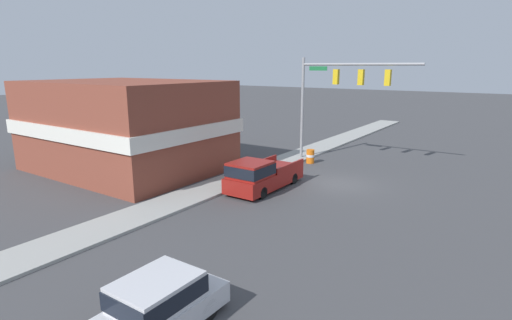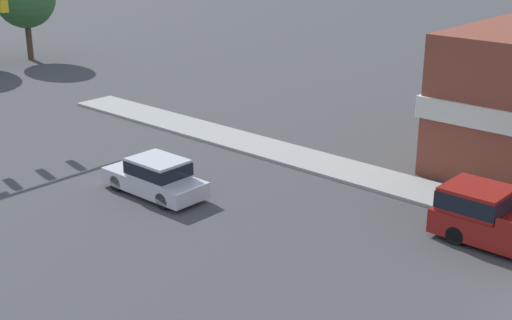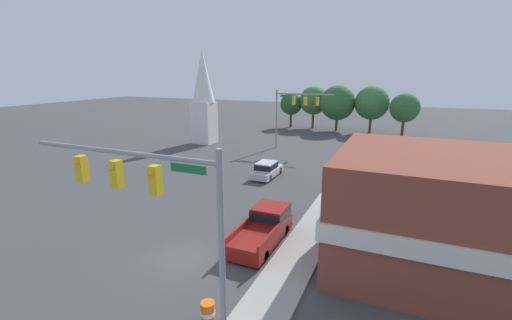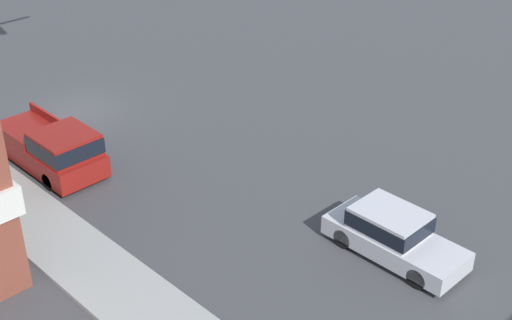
{
  "view_description": "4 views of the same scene",
  "coord_description": "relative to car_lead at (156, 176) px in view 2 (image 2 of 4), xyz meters",
  "views": [
    {
      "loc": [
        -9.05,
        22.12,
        7.01
      ],
      "look_at": [
        1.46,
        6.79,
        2.63
      ],
      "focal_mm": 28.0,
      "sensor_mm": 36.0,
      "label": 1
    },
    {
      "loc": [
        -18.56,
        -4.64,
        10.73
      ],
      "look_at": [
        0.18,
        12.11,
        1.92
      ],
      "focal_mm": 50.0,
      "sensor_mm": 36.0,
      "label": 2
    },
    {
      "loc": [
        10.44,
        -13.92,
        9.96
      ],
      "look_at": [
        -0.35,
        10.66,
        3.08
      ],
      "focal_mm": 24.0,
      "sensor_mm": 36.0,
      "label": 3
    },
    {
      "loc": [
        14.31,
        25.89,
        13.81
      ],
      "look_at": [
        -0.6,
        10.77,
        1.69
      ],
      "focal_mm": 50.0,
      "sensor_mm": 36.0,
      "label": 4
    }
  ],
  "objects": [
    {
      "name": "car_lead",
      "position": [
        0.0,
        0.0,
        0.0
      ],
      "size": [
        1.8,
        4.54,
        1.54
      ],
      "color": "black",
      "rests_on": "ground"
    },
    {
      "name": "pickup_truck_parked",
      "position": [
        4.75,
        -12.17,
        0.12
      ],
      "size": [
        2.09,
        5.53,
        1.87
      ],
      "color": "black",
      "rests_on": "ground"
    }
  ]
}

